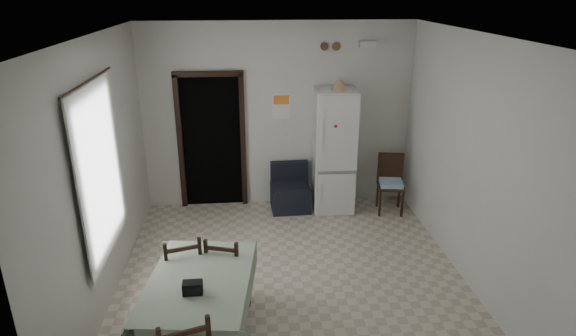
% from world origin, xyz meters
% --- Properties ---
extents(ground, '(4.50, 4.50, 0.00)m').
position_xyz_m(ground, '(0.00, 0.00, 0.00)').
color(ground, beige).
rests_on(ground, ground).
extents(ceiling, '(4.20, 4.50, 0.02)m').
position_xyz_m(ceiling, '(0.00, 0.00, 2.90)').
color(ceiling, white).
rests_on(ceiling, ground).
extents(wall_back, '(4.20, 0.02, 2.90)m').
position_xyz_m(wall_back, '(0.00, 2.25, 1.45)').
color(wall_back, silver).
rests_on(wall_back, ground).
extents(wall_front, '(4.20, 0.02, 2.90)m').
position_xyz_m(wall_front, '(0.00, -2.25, 1.45)').
color(wall_front, silver).
rests_on(wall_front, ground).
extents(wall_left, '(0.02, 4.50, 2.90)m').
position_xyz_m(wall_left, '(-2.10, 0.00, 1.45)').
color(wall_left, silver).
rests_on(wall_left, ground).
extents(wall_right, '(0.02, 4.50, 2.90)m').
position_xyz_m(wall_right, '(2.10, 0.00, 1.45)').
color(wall_right, silver).
rests_on(wall_right, ground).
extents(doorway, '(1.06, 0.52, 2.22)m').
position_xyz_m(doorway, '(-1.05, 2.45, 1.06)').
color(doorway, black).
rests_on(doorway, ground).
extents(window_recess, '(0.10, 1.20, 1.60)m').
position_xyz_m(window_recess, '(-2.15, -0.20, 1.55)').
color(window_recess, silver).
rests_on(window_recess, ground).
extents(curtain, '(0.02, 1.45, 1.85)m').
position_xyz_m(curtain, '(-2.04, -0.20, 1.55)').
color(curtain, silver).
rests_on(curtain, ground).
extents(curtain_rod, '(0.02, 1.60, 0.02)m').
position_xyz_m(curtain_rod, '(-2.03, -0.20, 2.50)').
color(curtain_rod, black).
rests_on(curtain_rod, ground).
extents(calendar, '(0.28, 0.02, 0.40)m').
position_xyz_m(calendar, '(0.05, 2.24, 1.62)').
color(calendar, white).
rests_on(calendar, ground).
extents(calendar_image, '(0.24, 0.01, 0.14)m').
position_xyz_m(calendar_image, '(0.05, 2.23, 1.72)').
color(calendar_image, orange).
rests_on(calendar_image, ground).
extents(light_switch, '(0.08, 0.02, 0.12)m').
position_xyz_m(light_switch, '(0.15, 2.24, 1.10)').
color(light_switch, beige).
rests_on(light_switch, ground).
extents(vent_left, '(0.12, 0.03, 0.12)m').
position_xyz_m(vent_left, '(0.70, 2.23, 2.52)').
color(vent_left, brown).
rests_on(vent_left, ground).
extents(vent_right, '(0.12, 0.03, 0.12)m').
position_xyz_m(vent_right, '(0.88, 2.23, 2.52)').
color(vent_right, brown).
rests_on(vent_right, ground).
extents(emergency_light, '(0.25, 0.07, 0.09)m').
position_xyz_m(emergency_light, '(1.35, 2.21, 2.55)').
color(emergency_light, white).
rests_on(emergency_light, ground).
extents(fridge, '(0.66, 0.66, 1.93)m').
position_xyz_m(fridge, '(0.84, 1.93, 0.97)').
color(fridge, silver).
rests_on(fridge, ground).
extents(tan_cone, '(0.24, 0.24, 0.20)m').
position_xyz_m(tan_cone, '(0.87, 1.87, 2.03)').
color(tan_cone, tan).
rests_on(tan_cone, fridge).
extents(navy_seat, '(0.63, 0.61, 0.73)m').
position_xyz_m(navy_seat, '(0.17, 1.93, 0.37)').
color(navy_seat, black).
rests_on(navy_seat, ground).
extents(corner_chair, '(0.46, 0.46, 0.92)m').
position_xyz_m(corner_chair, '(1.72, 1.69, 0.46)').
color(corner_chair, black).
rests_on(corner_chair, ground).
extents(dining_table, '(1.12, 1.55, 0.75)m').
position_xyz_m(dining_table, '(-0.99, -1.09, 0.38)').
color(dining_table, '#98AA91').
rests_on(dining_table, ground).
extents(black_bag, '(0.18, 0.11, 0.12)m').
position_xyz_m(black_bag, '(-1.03, -1.31, 0.81)').
color(black_bag, black).
rests_on(black_bag, dining_table).
extents(dining_chair_far_left, '(0.50, 0.50, 0.94)m').
position_xyz_m(dining_chair_far_left, '(-1.24, -0.51, 0.47)').
color(dining_chair_far_left, black).
rests_on(dining_chair_far_left, ground).
extents(dining_chair_far_right, '(0.48, 0.48, 0.91)m').
position_xyz_m(dining_chair_far_right, '(-0.75, -0.50, 0.45)').
color(dining_chair_far_right, black).
rests_on(dining_chair_far_right, ground).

